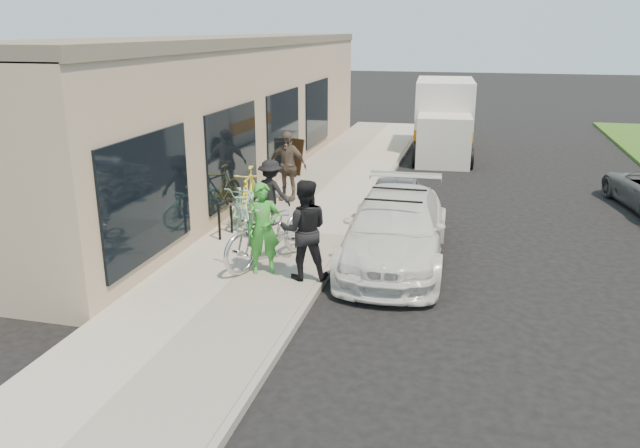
{
  "coord_description": "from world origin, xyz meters",
  "views": [
    {
      "loc": [
        2.07,
        -9.58,
        4.44
      ],
      "look_at": [
        -0.57,
        0.87,
        1.05
      ],
      "focal_mm": 35.0,
      "sensor_mm": 36.0,
      "label": 1
    }
  ],
  "objects_px": {
    "bike_rack": "(225,215)",
    "sedan_white": "(396,229)",
    "moving_truck": "(443,122)",
    "tandem_bike": "(271,231)",
    "bystander_b": "(287,166)",
    "sedan_silver": "(395,206)",
    "woman_rider": "(263,228)",
    "cruiser_bike_b": "(245,203)",
    "man_standing": "(304,230)",
    "cruiser_bike_c": "(249,193)",
    "cruiser_bike_a": "(242,210)",
    "sandwich_board": "(289,157)",
    "bystander_a": "(271,192)"
  },
  "relations": [
    {
      "from": "bike_rack",
      "to": "bystander_b",
      "type": "relative_size",
      "value": 0.43
    },
    {
      "from": "cruiser_bike_b",
      "to": "man_standing",
      "type": "bearing_deg",
      "value": -50.39
    },
    {
      "from": "bike_rack",
      "to": "bystander_b",
      "type": "xyz_separation_m",
      "value": [
        0.4,
        3.23,
        0.43
      ]
    },
    {
      "from": "bike_rack",
      "to": "sedan_white",
      "type": "relative_size",
      "value": 0.16
    },
    {
      "from": "cruiser_bike_a",
      "to": "bystander_b",
      "type": "xyz_separation_m",
      "value": [
        0.22,
        2.7,
        0.45
      ]
    },
    {
      "from": "moving_truck",
      "to": "bystander_b",
      "type": "height_order",
      "value": "moving_truck"
    },
    {
      "from": "man_standing",
      "to": "bystander_b",
      "type": "height_order",
      "value": "man_standing"
    },
    {
      "from": "sedan_white",
      "to": "cruiser_bike_b",
      "type": "distance_m",
      "value": 3.88
    },
    {
      "from": "sandwich_board",
      "to": "bystander_a",
      "type": "distance_m",
      "value": 4.99
    },
    {
      "from": "tandem_bike",
      "to": "sandwich_board",
      "type": "bearing_deg",
      "value": 128.45
    },
    {
      "from": "woman_rider",
      "to": "cruiser_bike_b",
      "type": "height_order",
      "value": "woman_rider"
    },
    {
      "from": "sedan_white",
      "to": "cruiser_bike_a",
      "type": "height_order",
      "value": "sedan_white"
    },
    {
      "from": "sedan_silver",
      "to": "woman_rider",
      "type": "distance_m",
      "value": 4.0
    },
    {
      "from": "man_standing",
      "to": "tandem_bike",
      "type": "bearing_deg",
      "value": -50.62
    },
    {
      "from": "bike_rack",
      "to": "bystander_b",
      "type": "distance_m",
      "value": 3.28
    },
    {
      "from": "bike_rack",
      "to": "cruiser_bike_c",
      "type": "height_order",
      "value": "cruiser_bike_c"
    },
    {
      "from": "sedan_white",
      "to": "cruiser_bike_a",
      "type": "bearing_deg",
      "value": 164.89
    },
    {
      "from": "bike_rack",
      "to": "cruiser_bike_c",
      "type": "distance_m",
      "value": 1.58
    },
    {
      "from": "sedan_white",
      "to": "tandem_bike",
      "type": "relative_size",
      "value": 1.99
    },
    {
      "from": "moving_truck",
      "to": "cruiser_bike_a",
      "type": "height_order",
      "value": "moving_truck"
    },
    {
      "from": "tandem_bike",
      "to": "bystander_b",
      "type": "bearing_deg",
      "value": 127.4
    },
    {
      "from": "bike_rack",
      "to": "sedan_silver",
      "type": "xyz_separation_m",
      "value": [
        3.42,
        1.73,
        -0.02
      ]
    },
    {
      "from": "sedan_silver",
      "to": "tandem_bike",
      "type": "relative_size",
      "value": 1.45
    },
    {
      "from": "man_standing",
      "to": "bystander_a",
      "type": "xyz_separation_m",
      "value": [
        -1.6,
        2.92,
        -0.16
      ]
    },
    {
      "from": "woman_rider",
      "to": "tandem_bike",
      "type": "bearing_deg",
      "value": 67.95
    },
    {
      "from": "cruiser_bike_b",
      "to": "cruiser_bike_c",
      "type": "xyz_separation_m",
      "value": [
        -0.09,
        0.5,
        0.13
      ]
    },
    {
      "from": "moving_truck",
      "to": "woman_rider",
      "type": "height_order",
      "value": "moving_truck"
    },
    {
      "from": "cruiser_bike_b",
      "to": "bystander_b",
      "type": "height_order",
      "value": "bystander_b"
    },
    {
      "from": "bike_rack",
      "to": "sedan_white",
      "type": "distance_m",
      "value": 3.7
    },
    {
      "from": "cruiser_bike_a",
      "to": "man_standing",
      "type": "bearing_deg",
      "value": -80.74
    },
    {
      "from": "sedan_white",
      "to": "sandwich_board",
      "type": "bearing_deg",
      "value": 120.97
    },
    {
      "from": "man_standing",
      "to": "cruiser_bike_c",
      "type": "bearing_deg",
      "value": -71.45
    },
    {
      "from": "sedan_silver",
      "to": "man_standing",
      "type": "bearing_deg",
      "value": -112.71
    },
    {
      "from": "sedan_silver",
      "to": "sandwich_board",
      "type": "bearing_deg",
      "value": 126.93
    },
    {
      "from": "moving_truck",
      "to": "woman_rider",
      "type": "relative_size",
      "value": 3.29
    },
    {
      "from": "bike_rack",
      "to": "moving_truck",
      "type": "xyz_separation_m",
      "value": [
        3.88,
        11.42,
        0.56
      ]
    },
    {
      "from": "bystander_b",
      "to": "man_standing",
      "type": "bearing_deg",
      "value": -65.24
    },
    {
      "from": "tandem_bike",
      "to": "woman_rider",
      "type": "height_order",
      "value": "woman_rider"
    },
    {
      "from": "sedan_white",
      "to": "bystander_b",
      "type": "bearing_deg",
      "value": 131.0
    },
    {
      "from": "sedan_silver",
      "to": "cruiser_bike_b",
      "type": "xyz_separation_m",
      "value": [
        -3.36,
        -0.66,
        0.0
      ]
    },
    {
      "from": "sedan_white",
      "to": "tandem_bike",
      "type": "xyz_separation_m",
      "value": [
        -2.23,
        -1.0,
        0.1
      ]
    },
    {
      "from": "bike_rack",
      "to": "cruiser_bike_c",
      "type": "relative_size",
      "value": 0.41
    },
    {
      "from": "moving_truck",
      "to": "man_standing",
      "type": "distance_m",
      "value": 13.35
    },
    {
      "from": "bike_rack",
      "to": "bystander_a",
      "type": "distance_m",
      "value": 1.3
    },
    {
      "from": "sandwich_board",
      "to": "cruiser_bike_c",
      "type": "relative_size",
      "value": 0.57
    },
    {
      "from": "sedan_silver",
      "to": "woman_rider",
      "type": "relative_size",
      "value": 2.08
    },
    {
      "from": "cruiser_bike_c",
      "to": "bystander_a",
      "type": "height_order",
      "value": "bystander_a"
    },
    {
      "from": "cruiser_bike_a",
      "to": "cruiser_bike_c",
      "type": "relative_size",
      "value": 0.78
    },
    {
      "from": "man_standing",
      "to": "cruiser_bike_b",
      "type": "height_order",
      "value": "man_standing"
    },
    {
      "from": "sedan_white",
      "to": "bystander_b",
      "type": "xyz_separation_m",
      "value": [
        -3.29,
        3.5,
        0.36
      ]
    }
  ]
}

